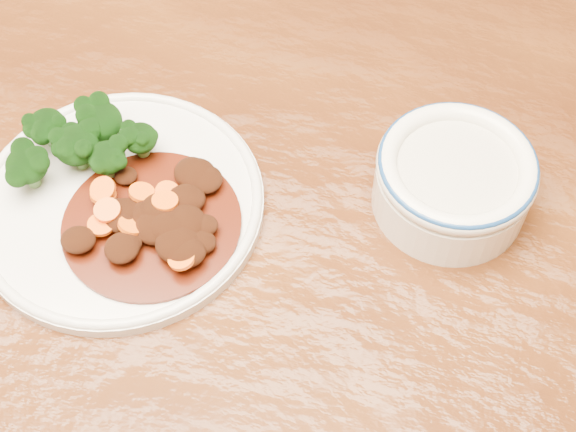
# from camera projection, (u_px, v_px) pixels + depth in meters

# --- Properties ---
(dining_table) EXTENTS (1.60, 1.08, 0.75)m
(dining_table) POSITION_uv_depth(u_px,v_px,m) (120.00, 295.00, 0.72)
(dining_table) COLOR #5F2F10
(dining_table) RESTS_ON ground
(dinner_plate) EXTENTS (0.24, 0.24, 0.02)m
(dinner_plate) POSITION_uv_depth(u_px,v_px,m) (120.00, 202.00, 0.67)
(dinner_plate) COLOR silver
(dinner_plate) RESTS_ON dining_table
(broccoli_florets) EXTENTS (0.12, 0.09, 0.04)m
(broccoli_florets) POSITION_uv_depth(u_px,v_px,m) (81.00, 142.00, 0.67)
(broccoli_florets) COLOR #60964D
(broccoli_florets) RESTS_ON dinner_plate
(mince_stew) EXTENTS (0.15, 0.15, 0.02)m
(mince_stew) POSITION_uv_depth(u_px,v_px,m) (161.00, 219.00, 0.65)
(mince_stew) COLOR #491307
(mince_stew) RESTS_ON dinner_plate
(dip_bowl) EXTENTS (0.13, 0.13, 0.06)m
(dip_bowl) POSITION_uv_depth(u_px,v_px,m) (454.00, 179.00, 0.66)
(dip_bowl) COLOR white
(dip_bowl) RESTS_ON dining_table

